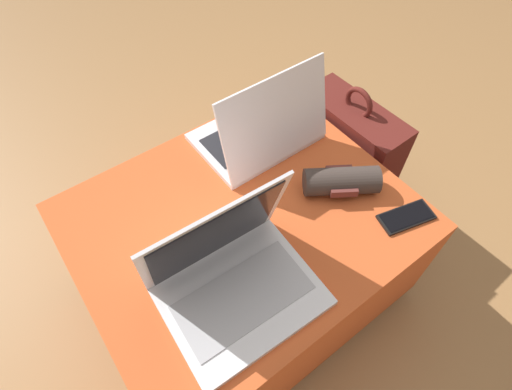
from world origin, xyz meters
The scene contains 7 objects.
ground_plane centered at (0.00, 0.00, 0.00)m, with size 14.00×14.00×0.00m, color #9E7042.
ottoman centered at (0.00, 0.00, 0.21)m, with size 0.83×0.69×0.41m.
laptop_near centered at (-0.13, -0.15, 0.46)m, with size 0.34×0.27×0.27m.
laptop_far centered at (0.19, 0.17, 0.46)m, with size 0.33×0.25×0.25m.
cell_phone centered at (0.33, -0.25, 0.41)m, with size 0.15×0.10×0.01m.
backpack centered at (0.51, 0.10, 0.21)m, with size 0.19×0.36×0.51m.
wrist_brace centered at (0.25, -0.08, 0.44)m, with size 0.20×0.17×0.07m.
Camera 1 is at (-0.31, -0.48, 1.25)m, focal length 28.00 mm.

